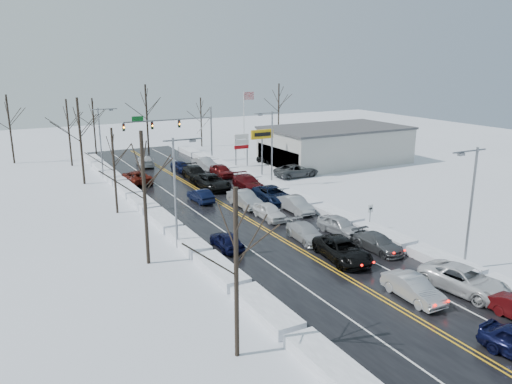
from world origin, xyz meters
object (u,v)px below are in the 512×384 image
dealership_building (335,145)px  oncoming_car_0 (201,202)px  traffic_signal_mast (179,126)px  flagpole (245,118)px  tires_plus_sign (262,137)px

dealership_building → oncoming_car_0: dealership_building is taller
oncoming_car_0 → traffic_signal_mast: bearing=-106.1°
flagpole → oncoming_car_0: (-16.83, -22.30, -5.93)m
tires_plus_sign → oncoming_car_0: 15.54m
flagpole → oncoming_car_0: flagpole is taller
tires_plus_sign → dealership_building: size_ratio=0.29×
tires_plus_sign → oncoming_car_0: size_ratio=1.40×
traffic_signal_mast → dealership_building: (20.53, -9.99, -2.82)m
flagpole → dealership_building: flagpole is taller
traffic_signal_mast → flagpole: flagpole is taller
flagpole → traffic_signal_mast: bearing=-170.3°
traffic_signal_mast → tires_plus_sign: traffic_signal_mast is taller
tires_plus_sign → dealership_building: (13.48, 2.01, -2.34)m
dealership_building → oncoming_car_0: (-25.63, -10.30, -2.66)m
tires_plus_sign → oncoming_car_0: tires_plus_sign is taller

